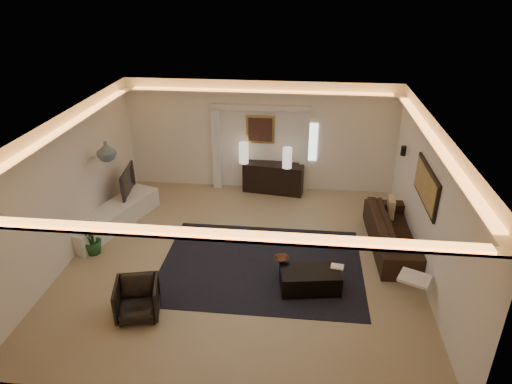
# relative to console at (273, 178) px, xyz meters

# --- Properties ---
(floor) EXTENTS (7.00, 7.00, 0.00)m
(floor) POSITION_rel_console_xyz_m (-0.38, -3.25, -0.40)
(floor) COLOR #9A855D
(floor) RESTS_ON ground
(ceiling) EXTENTS (7.00, 7.00, 0.00)m
(ceiling) POSITION_rel_console_xyz_m (-0.38, -3.25, 2.50)
(ceiling) COLOR white
(ceiling) RESTS_ON ground
(wall_back) EXTENTS (7.00, 0.00, 7.00)m
(wall_back) POSITION_rel_console_xyz_m (-0.38, 0.25, 1.05)
(wall_back) COLOR white
(wall_back) RESTS_ON ground
(wall_front) EXTENTS (7.00, 0.00, 7.00)m
(wall_front) POSITION_rel_console_xyz_m (-0.38, -6.75, 1.05)
(wall_front) COLOR white
(wall_front) RESTS_ON ground
(wall_left) EXTENTS (0.00, 7.00, 7.00)m
(wall_left) POSITION_rel_console_xyz_m (-3.88, -3.25, 1.05)
(wall_left) COLOR white
(wall_left) RESTS_ON ground
(wall_right) EXTENTS (0.00, 7.00, 7.00)m
(wall_right) POSITION_rel_console_xyz_m (3.12, -3.25, 1.05)
(wall_right) COLOR white
(wall_right) RESTS_ON ground
(cove_soffit) EXTENTS (7.00, 7.00, 0.04)m
(cove_soffit) POSITION_rel_console_xyz_m (-0.38, -3.25, 2.22)
(cove_soffit) COLOR silver
(cove_soffit) RESTS_ON ceiling
(daylight_slit) EXTENTS (0.25, 0.03, 1.00)m
(daylight_slit) POSITION_rel_console_xyz_m (0.97, 0.23, 0.95)
(daylight_slit) COLOR white
(daylight_slit) RESTS_ON wall_back
(area_rug) EXTENTS (4.00, 3.00, 0.01)m
(area_rug) POSITION_rel_console_xyz_m (0.02, -3.45, -0.39)
(area_rug) COLOR black
(area_rug) RESTS_ON ground
(pilaster_left) EXTENTS (0.22, 0.20, 2.20)m
(pilaster_left) POSITION_rel_console_xyz_m (-1.53, 0.15, 0.70)
(pilaster_left) COLOR silver
(pilaster_left) RESTS_ON ground
(pilaster_right) EXTENTS (0.22, 0.20, 2.20)m
(pilaster_right) POSITION_rel_console_xyz_m (0.77, 0.15, 0.70)
(pilaster_right) COLOR silver
(pilaster_right) RESTS_ON ground
(alcove_header) EXTENTS (2.52, 0.20, 0.12)m
(alcove_header) POSITION_rel_console_xyz_m (-0.38, 0.15, 1.85)
(alcove_header) COLOR silver
(alcove_header) RESTS_ON wall_back
(painting_frame) EXTENTS (0.74, 0.04, 0.74)m
(painting_frame) POSITION_rel_console_xyz_m (-0.38, 0.22, 1.25)
(painting_frame) COLOR tan
(painting_frame) RESTS_ON wall_back
(painting_canvas) EXTENTS (0.62, 0.02, 0.62)m
(painting_canvas) POSITION_rel_console_xyz_m (-0.38, 0.19, 1.25)
(painting_canvas) COLOR #4C2D1E
(painting_canvas) RESTS_ON wall_back
(art_panel_frame) EXTENTS (0.04, 1.64, 0.74)m
(art_panel_frame) POSITION_rel_console_xyz_m (3.09, -2.95, 1.30)
(art_panel_frame) COLOR black
(art_panel_frame) RESTS_ON wall_right
(art_panel_gold) EXTENTS (0.02, 1.50, 0.62)m
(art_panel_gold) POSITION_rel_console_xyz_m (3.07, -2.95, 1.30)
(art_panel_gold) COLOR tan
(art_panel_gold) RESTS_ON wall_right
(wall_sconce) EXTENTS (0.12, 0.12, 0.22)m
(wall_sconce) POSITION_rel_console_xyz_m (3.00, -1.05, 1.28)
(wall_sconce) COLOR black
(wall_sconce) RESTS_ON wall_right
(wall_niche) EXTENTS (0.10, 0.55, 0.04)m
(wall_niche) POSITION_rel_console_xyz_m (-3.82, -1.85, 1.25)
(wall_niche) COLOR silver
(wall_niche) RESTS_ON wall_left
(console) EXTENTS (1.62, 0.70, 0.79)m
(console) POSITION_rel_console_xyz_m (0.00, 0.00, 0.00)
(console) COLOR black
(console) RESTS_ON ground
(lamp_left) EXTENTS (0.30, 0.30, 0.55)m
(lamp_left) POSITION_rel_console_xyz_m (-0.79, 0.00, 0.69)
(lamp_left) COLOR beige
(lamp_left) RESTS_ON console
(lamp_right) EXTENTS (0.29, 0.29, 0.54)m
(lamp_right) POSITION_rel_console_xyz_m (0.35, -0.20, 0.69)
(lamp_right) COLOR beige
(lamp_right) RESTS_ON console
(media_ledge) EXTENTS (1.46, 2.72, 0.50)m
(media_ledge) POSITION_rel_console_xyz_m (-3.53, -2.25, -0.18)
(media_ledge) COLOR silver
(media_ledge) RESTS_ON ground
(tv) EXTENTS (1.10, 0.27, 0.63)m
(tv) POSITION_rel_console_xyz_m (-3.52, -1.44, 0.36)
(tv) COLOR black
(tv) RESTS_ON media_ledge
(figurine) EXTENTS (0.17, 0.17, 0.36)m
(figurine) POSITION_rel_console_xyz_m (-3.53, -0.93, 0.24)
(figurine) COLOR black
(figurine) RESTS_ON media_ledge
(ginger_jar) EXTENTS (0.53, 0.53, 0.42)m
(ginger_jar) POSITION_rel_console_xyz_m (-3.43, -2.31, 1.48)
(ginger_jar) COLOR slate
(ginger_jar) RESTS_ON wall_niche
(plant) EXTENTS (0.43, 0.43, 0.70)m
(plant) POSITION_rel_console_xyz_m (-3.53, -3.38, -0.05)
(plant) COLOR #1D4B20
(plant) RESTS_ON ground
(sofa) EXTENTS (2.55, 1.07, 0.74)m
(sofa) POSITION_rel_console_xyz_m (2.77, -2.47, -0.03)
(sofa) COLOR black
(sofa) RESTS_ON ground
(throw_blanket) EXTENTS (0.64, 0.60, 0.06)m
(throw_blanket) POSITION_rel_console_xyz_m (2.77, -4.33, 0.15)
(throw_blanket) COLOR white
(throw_blanket) RESTS_ON sofa
(throw_pillow) EXTENTS (0.15, 0.44, 0.44)m
(throw_pillow) POSITION_rel_console_xyz_m (2.77, -1.66, 0.15)
(throw_pillow) COLOR tan
(throw_pillow) RESTS_ON sofa
(coffee_table) EXTENTS (1.17, 0.76, 0.40)m
(coffee_table) POSITION_rel_console_xyz_m (0.98, -4.11, -0.20)
(coffee_table) COLOR black
(coffee_table) RESTS_ON ground
(bowl) EXTENTS (0.34, 0.34, 0.07)m
(bowl) POSITION_rel_console_xyz_m (0.44, -3.82, 0.04)
(bowl) COLOR #442417
(bowl) RESTS_ON coffee_table
(magazine) EXTENTS (0.25, 0.20, 0.03)m
(magazine) POSITION_rel_console_xyz_m (1.48, -3.93, 0.02)
(magazine) COLOR #FFF5C6
(magazine) RESTS_ON coffee_table
(armchair) EXTENTS (0.86, 0.87, 0.66)m
(armchair) POSITION_rel_console_xyz_m (-1.93, -5.13, -0.07)
(armchair) COLOR black
(armchair) RESTS_ON ground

